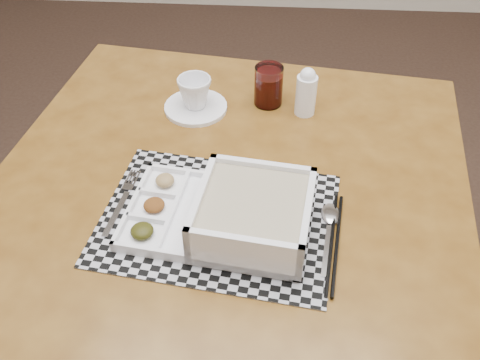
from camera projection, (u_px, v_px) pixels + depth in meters
name	position (u px, v px, depth m)	size (l,w,h in m)	color
dining_table	(228.00, 207.00, 1.14)	(1.09, 1.09, 0.73)	#52300E
placemat	(218.00, 219.00, 1.01)	(0.44, 0.33, 0.00)	#ACABB3
serving_tray	(243.00, 216.00, 0.97)	(0.36, 0.27, 0.09)	white
fork	(121.00, 200.00, 1.05)	(0.04, 0.19, 0.00)	silver
spoon	(330.00, 219.00, 1.01)	(0.04, 0.18, 0.01)	silver
chopsticks	(334.00, 243.00, 0.96)	(0.05, 0.24, 0.01)	black
saucer	(196.00, 107.00, 1.27)	(0.15, 0.15, 0.01)	white
cup	(195.00, 92.00, 1.25)	(0.08, 0.08, 0.07)	white
juice_glass	(269.00, 87.00, 1.27)	(0.07, 0.07, 0.10)	white
creamer_bottle	(306.00, 92.00, 1.23)	(0.05, 0.05, 0.12)	white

